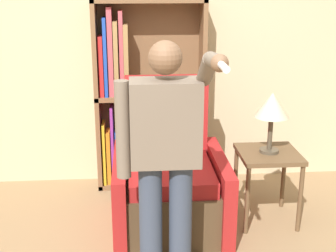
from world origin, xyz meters
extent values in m
cube|color=beige|center=(0.00, 2.03, 1.40)|extent=(8.00, 0.06, 2.80)
cube|color=brown|center=(-0.43, 1.85, 0.89)|extent=(0.04, 0.28, 1.77)
cube|color=brown|center=(0.54, 1.85, 0.89)|extent=(0.04, 0.28, 1.77)
cube|color=brown|center=(0.06, 1.98, 0.89)|extent=(1.02, 0.01, 1.77)
cube|color=brown|center=(0.06, 1.85, 0.02)|extent=(1.02, 0.28, 0.04)
cube|color=brown|center=(0.06, 1.85, 0.89)|extent=(1.02, 0.28, 0.04)
cube|color=brown|center=(0.06, 1.85, 1.75)|extent=(1.02, 0.28, 0.04)
cube|color=gold|center=(-0.39, 1.85, 0.34)|extent=(0.03, 0.22, 0.60)
cube|color=orange|center=(-0.35, 1.85, 0.30)|extent=(0.04, 0.20, 0.52)
cube|color=purple|center=(-0.31, 1.85, 0.42)|extent=(0.03, 0.21, 0.76)
cube|color=#1E47B2|center=(-0.27, 1.85, 0.30)|extent=(0.04, 0.16, 0.52)
cube|color=white|center=(-0.23, 1.85, 0.32)|extent=(0.03, 0.20, 0.56)
cube|color=#337070|center=(-0.18, 1.85, 0.40)|extent=(0.05, 0.24, 0.73)
cube|color=orange|center=(-0.11, 1.85, 0.43)|extent=(0.05, 0.18, 0.79)
cube|color=red|center=(-0.38, 1.85, 1.18)|extent=(0.04, 0.21, 0.54)
cube|color=#1E47B2|center=(-0.34, 1.85, 1.26)|extent=(0.03, 0.22, 0.70)
cube|color=#BC4C56|center=(-0.30, 1.85, 1.30)|extent=(0.05, 0.18, 0.79)
cube|color=#9E7A47|center=(-0.25, 1.85, 1.24)|extent=(0.04, 0.21, 0.67)
cube|color=#BC4C56|center=(-0.20, 1.85, 1.29)|extent=(0.04, 0.16, 0.76)
cube|color=#9E7A47|center=(-0.16, 1.85, 1.23)|extent=(0.04, 0.23, 0.64)
cube|color=#4C3823|center=(0.18, 1.03, 0.21)|extent=(0.69, 0.87, 0.42)
cube|color=#A31E1E|center=(0.18, 0.99, 0.48)|extent=(0.65, 0.75, 0.12)
cube|color=#A31E1E|center=(0.18, 1.42, 0.68)|extent=(0.69, 0.16, 0.95)
cube|color=#A31E1E|center=(-0.22, 1.03, 0.29)|extent=(0.10, 0.95, 0.59)
cube|color=#A31E1E|center=(0.57, 1.03, 0.29)|extent=(0.10, 0.95, 0.59)
cylinder|color=#384256|center=(-0.01, 0.33, 0.42)|extent=(0.15, 0.15, 0.83)
cylinder|color=#384256|center=(0.19, 0.33, 0.42)|extent=(0.15, 0.15, 0.83)
cube|color=#756656|center=(0.09, 0.33, 1.10)|extent=(0.43, 0.24, 0.53)
sphere|color=brown|center=(0.09, 0.33, 1.49)|extent=(0.20, 0.20, 0.20)
cylinder|color=#756656|center=(-0.17, 0.33, 1.06)|extent=(0.09, 0.09, 0.61)
cylinder|color=#756656|center=(0.32, 0.22, 1.44)|extent=(0.09, 0.28, 0.23)
cylinder|color=#756656|center=(0.32, -0.03, 1.53)|extent=(0.08, 0.27, 0.10)
sphere|color=brown|center=(0.32, -0.16, 1.55)|extent=(0.09, 0.09, 0.09)
cylinder|color=white|center=(0.32, -0.25, 1.55)|extent=(0.04, 0.15, 0.04)
cube|color=brown|center=(0.98, 1.06, 0.58)|extent=(0.48, 0.48, 0.04)
cylinder|color=brown|center=(0.77, 0.85, 0.28)|extent=(0.04, 0.04, 0.57)
cylinder|color=brown|center=(1.19, 0.85, 0.28)|extent=(0.04, 0.04, 0.57)
cylinder|color=brown|center=(0.77, 1.27, 0.28)|extent=(0.04, 0.04, 0.57)
cylinder|color=brown|center=(1.19, 1.27, 0.28)|extent=(0.04, 0.04, 0.57)
cylinder|color=#4C4233|center=(0.98, 1.06, 0.61)|extent=(0.15, 0.15, 0.02)
cylinder|color=#4C4233|center=(0.98, 1.06, 0.76)|extent=(0.04, 0.04, 0.27)
cone|color=beige|center=(0.98, 1.06, 1.00)|extent=(0.27, 0.27, 0.20)
camera|label=1|loc=(-0.10, -2.38, 1.94)|focal=50.00mm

